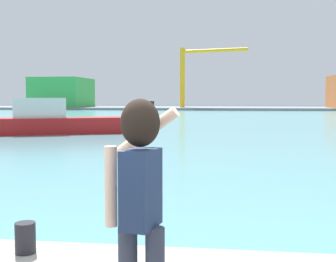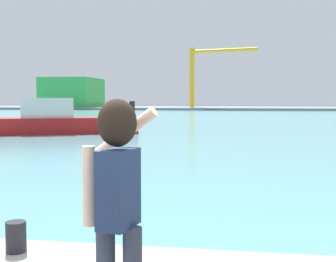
% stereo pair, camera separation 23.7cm
% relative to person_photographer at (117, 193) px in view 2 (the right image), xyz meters
% --- Properties ---
extents(ground_plane, '(220.00, 220.00, 0.00)m').
position_rel_person_photographer_xyz_m(ground_plane, '(-0.48, 50.01, -1.57)').
color(ground_plane, '#334751').
extents(harbor_water, '(140.00, 100.00, 0.02)m').
position_rel_person_photographer_xyz_m(harbor_water, '(-0.48, 52.01, -1.56)').
color(harbor_water, '#599EA8').
rests_on(harbor_water, ground_plane).
extents(far_shore_dock, '(140.00, 20.00, 0.48)m').
position_rel_person_photographer_xyz_m(far_shore_dock, '(-0.48, 92.01, -1.32)').
color(far_shore_dock, gray).
rests_on(far_shore_dock, ground_plane).
extents(person_photographer, '(0.53, 0.57, 1.74)m').
position_rel_person_photographer_xyz_m(person_photographer, '(0.00, 0.00, 0.00)').
color(person_photographer, '#2D3342').
rests_on(person_photographer, quay_promenade).
extents(harbor_bollard, '(0.23, 0.23, 0.35)m').
position_rel_person_photographer_xyz_m(harbor_bollard, '(-1.64, 1.58, -0.89)').
color(harbor_bollard, black).
rests_on(harbor_bollard, quay_promenade).
extents(boat_moored, '(9.08, 5.46, 2.28)m').
position_rel_person_photographer_xyz_m(boat_moored, '(-10.32, 23.86, -0.76)').
color(boat_moored, '#B21919').
rests_on(boat_moored, harbor_water).
extents(warehouse_left, '(10.52, 12.99, 6.20)m').
position_rel_person_photographer_xyz_m(warehouse_left, '(-34.99, 89.61, 2.02)').
color(warehouse_left, green).
rests_on(warehouse_left, far_shore_dock).
extents(port_crane, '(13.59, 4.08, 12.12)m').
position_rel_person_photographer_xyz_m(port_crane, '(-6.54, 87.69, 6.83)').
color(port_crane, yellow).
rests_on(port_crane, far_shore_dock).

